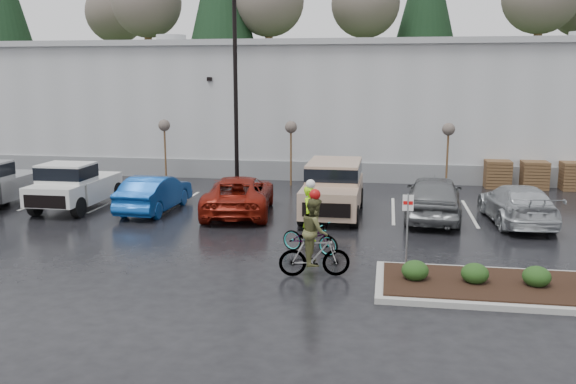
% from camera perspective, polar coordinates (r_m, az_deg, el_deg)
% --- Properties ---
extents(ground, '(120.00, 120.00, 0.00)m').
position_cam_1_polar(ground, '(17.60, -1.60, -6.96)').
color(ground, black).
rests_on(ground, ground).
extents(warehouse, '(60.50, 15.50, 7.20)m').
position_cam_1_polar(warehouse, '(38.61, 4.63, 8.25)').
color(warehouse, '#A6A9AB').
rests_on(warehouse, ground).
extents(wooded_ridge, '(80.00, 25.00, 6.00)m').
position_cam_1_polar(wooded_ridge, '(61.58, 6.43, 8.58)').
color(wooded_ridge, '#1C3717').
rests_on(wooded_ridge, ground).
extents(lamppost, '(0.50, 1.00, 9.22)m').
position_cam_1_polar(lamppost, '(29.35, -4.96, 11.41)').
color(lamppost, black).
rests_on(lamppost, ground).
extents(sapling_west, '(0.60, 0.60, 3.20)m').
position_cam_1_polar(sapling_west, '(31.62, -11.50, 5.82)').
color(sapling_west, '#45331B').
rests_on(sapling_west, ground).
extents(sapling_mid, '(0.60, 0.60, 3.20)m').
position_cam_1_polar(sapling_mid, '(29.94, 0.28, 5.77)').
color(sapling_mid, '#45331B').
rests_on(sapling_mid, ground).
extents(sapling_east, '(0.60, 0.60, 3.20)m').
position_cam_1_polar(sapling_east, '(29.70, 14.78, 5.37)').
color(sapling_east, '#45331B').
rests_on(sapling_east, ground).
extents(pallet_stack_a, '(1.20, 1.20, 1.35)m').
position_cam_1_polar(pallet_stack_a, '(31.26, 19.00, 1.60)').
color(pallet_stack_a, '#45331B').
rests_on(pallet_stack_a, ground).
extents(pallet_stack_b, '(1.20, 1.20, 1.35)m').
position_cam_1_polar(pallet_stack_b, '(31.60, 22.04, 1.49)').
color(pallet_stack_b, '#45331B').
rests_on(pallet_stack_b, ground).
extents(pallet_stack_c, '(1.20, 1.20, 1.35)m').
position_cam_1_polar(pallet_stack_c, '(32.04, 25.17, 1.37)').
color(pallet_stack_c, '#45331B').
rests_on(pallet_stack_c, ground).
extents(curb_island, '(8.00, 3.00, 0.15)m').
position_cam_1_polar(curb_island, '(16.77, 22.16, -8.43)').
color(curb_island, gray).
rests_on(curb_island, ground).
extents(mulch_bed, '(7.60, 2.60, 0.04)m').
position_cam_1_polar(mulch_bed, '(16.74, 22.18, -8.13)').
color(mulch_bed, black).
rests_on(mulch_bed, curb_island).
extents(shrub_a, '(0.70, 0.70, 0.52)m').
position_cam_1_polar(shrub_a, '(16.25, 11.80, -7.20)').
color(shrub_a, '#193312').
rests_on(shrub_a, curb_island).
extents(shrub_b, '(0.70, 0.70, 0.52)m').
position_cam_1_polar(shrub_b, '(16.39, 17.09, -7.30)').
color(shrub_b, '#193312').
rests_on(shrub_b, curb_island).
extents(shrub_c, '(0.70, 0.70, 0.52)m').
position_cam_1_polar(shrub_c, '(16.67, 22.24, -7.34)').
color(shrub_c, '#193312').
rests_on(shrub_c, curb_island).
extents(fire_lane_sign, '(0.30, 0.05, 2.20)m').
position_cam_1_polar(fire_lane_sign, '(17.13, 11.10, -2.78)').
color(fire_lane_sign, gray).
rests_on(fire_lane_sign, ground).
extents(pickup_white, '(2.10, 5.20, 1.96)m').
position_cam_1_polar(pickup_white, '(26.61, -18.99, 0.74)').
color(pickup_white, silver).
rests_on(pickup_white, ground).
extents(car_blue, '(1.73, 4.51, 1.47)m').
position_cam_1_polar(car_blue, '(25.03, -12.37, -0.11)').
color(car_blue, '#0D4095').
rests_on(car_blue, ground).
extents(car_red, '(3.15, 5.66, 1.50)m').
position_cam_1_polar(car_red, '(24.13, -4.60, -0.26)').
color(car_red, maroon).
rests_on(car_red, ground).
extents(suv_tan, '(2.20, 5.10, 2.06)m').
position_cam_1_polar(suv_tan, '(23.74, 4.22, 0.26)').
color(suv_tan, tan).
rests_on(suv_tan, ground).
extents(car_grey, '(2.43, 5.21, 1.72)m').
position_cam_1_polar(car_grey, '(23.69, 13.47, -0.45)').
color(car_grey, slate).
rests_on(car_grey, ground).
extents(car_far_silver, '(2.40, 5.13, 1.45)m').
position_cam_1_polar(car_far_silver, '(23.97, 20.65, -1.06)').
color(car_far_silver, '#B5BABD').
rests_on(car_far_silver, ground).
extents(cyclist_hivis, '(2.01, 1.30, 2.30)m').
position_cam_1_polar(cyclist_hivis, '(18.69, 2.10, -3.63)').
color(cyclist_hivis, '#3F3F44').
rests_on(cyclist_hivis, ground).
extents(cyclist_olive, '(1.93, 0.97, 2.42)m').
position_cam_1_polar(cyclist_olive, '(16.54, 2.50, -4.98)').
color(cyclist_olive, '#3F3F44').
rests_on(cyclist_olive, ground).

